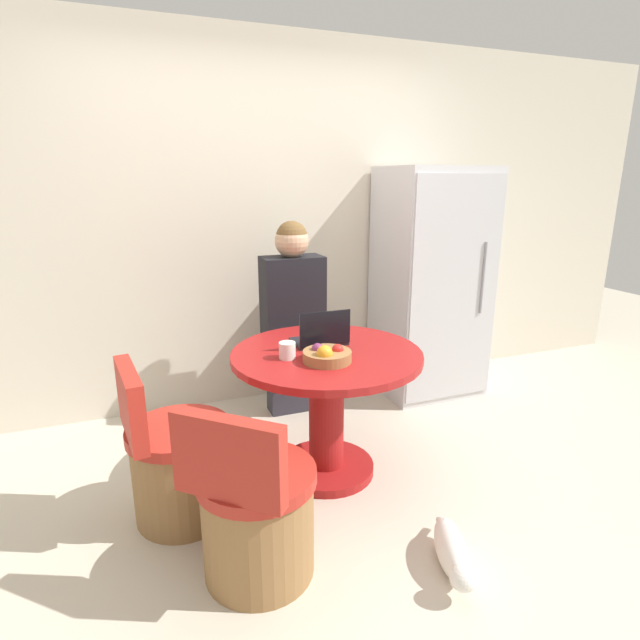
# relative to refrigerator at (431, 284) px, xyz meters

# --- Properties ---
(ground_plane) EXTENTS (12.00, 12.00, 0.00)m
(ground_plane) POSITION_rel_refrigerator_xyz_m (-1.25, -1.17, -0.86)
(ground_plane) COLOR beige
(wall_back) EXTENTS (7.00, 0.06, 2.60)m
(wall_back) POSITION_rel_refrigerator_xyz_m (-1.25, 0.37, 0.44)
(wall_back) COLOR beige
(wall_back) RESTS_ON ground_plane
(refrigerator) EXTENTS (0.75, 0.65, 1.72)m
(refrigerator) POSITION_rel_refrigerator_xyz_m (0.00, 0.00, 0.00)
(refrigerator) COLOR silver
(refrigerator) RESTS_ON ground_plane
(dining_table) EXTENTS (1.03, 1.03, 0.73)m
(dining_table) POSITION_rel_refrigerator_xyz_m (-1.19, -0.83, -0.37)
(dining_table) COLOR maroon
(dining_table) RESTS_ON ground_plane
(chair_near_left_corner) EXTENTS (0.57, 0.57, 0.81)m
(chair_near_left_corner) POSITION_rel_refrigerator_xyz_m (-1.74, -1.44, -0.58)
(chair_near_left_corner) COLOR olive
(chair_near_left_corner) RESTS_ON ground_plane
(chair_left_side) EXTENTS (0.51, 0.50, 0.81)m
(chair_left_side) POSITION_rel_refrigerator_xyz_m (-2.01, -0.93, -0.58)
(chair_left_side) COLOR olive
(chair_left_side) RESTS_ON ground_plane
(person_seated) EXTENTS (0.40, 0.37, 1.37)m
(person_seated) POSITION_rel_refrigerator_xyz_m (-1.15, -0.09, -0.09)
(person_seated) COLOR #2D2D38
(person_seated) RESTS_ON ground_plane
(laptop) EXTENTS (0.29, 0.21, 0.21)m
(laptop) POSITION_rel_refrigerator_xyz_m (-1.17, -0.71, -0.08)
(laptop) COLOR #232328
(laptop) RESTS_ON dining_table
(fruit_bowl) EXTENTS (0.25, 0.25, 0.10)m
(fruit_bowl) POSITION_rel_refrigerator_xyz_m (-1.24, -0.98, -0.09)
(fruit_bowl) COLOR olive
(fruit_bowl) RESTS_ON dining_table
(coffee_cup) EXTENTS (0.09, 0.09, 0.09)m
(coffee_cup) POSITION_rel_refrigerator_xyz_m (-1.42, -0.86, -0.08)
(coffee_cup) COLOR white
(coffee_cup) RESTS_ON dining_table
(cat) EXTENTS (0.25, 0.46, 0.17)m
(cat) POSITION_rel_refrigerator_xyz_m (-0.96, -1.73, -0.77)
(cat) COLOR white
(cat) RESTS_ON ground_plane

